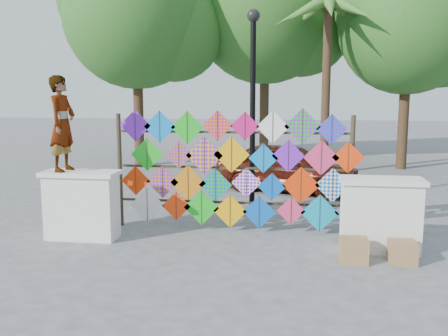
{
  "coord_description": "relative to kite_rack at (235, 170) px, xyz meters",
  "views": [
    {
      "loc": [
        1.21,
        -8.83,
        2.74
      ],
      "look_at": [
        -0.13,
        0.6,
        1.27
      ],
      "focal_mm": 40.0,
      "sensor_mm": 36.0,
      "label": 1
    }
  ],
  "objects": [
    {
      "name": "ground",
      "position": [
        -0.07,
        -0.73,
        -1.21
      ],
      "size": [
        80.0,
        80.0,
        0.0
      ],
      "primitive_type": "plane",
      "color": "gray",
      "rests_on": "ground"
    },
    {
      "name": "parapet_left",
      "position": [
        -2.77,
        -0.93,
        -0.56
      ],
      "size": [
        1.4,
        0.65,
        1.28
      ],
      "color": "white",
      "rests_on": "ground"
    },
    {
      "name": "parapet_right",
      "position": [
        2.63,
        -0.93,
        -0.56
      ],
      "size": [
        1.4,
        0.65,
        1.28
      ],
      "color": "white",
      "rests_on": "ground"
    },
    {
      "name": "kite_rack",
      "position": [
        0.0,
        0.0,
        0.0
      ],
      "size": [
        4.89,
        0.24,
        2.43
      ],
      "color": "#322A1B",
      "rests_on": "ground"
    },
    {
      "name": "tree_west",
      "position": [
        -4.47,
        8.3,
        4.17
      ],
      "size": [
        5.85,
        5.2,
        8.01
      ],
      "color": "#49321F",
      "rests_on": "ground"
    },
    {
      "name": "tree_mid",
      "position": [
        0.03,
        10.3,
        4.56
      ],
      "size": [
        6.3,
        5.6,
        8.61
      ],
      "color": "#49321F",
      "rests_on": "ground"
    },
    {
      "name": "tree_east",
      "position": [
        5.02,
        8.8,
        3.77
      ],
      "size": [
        5.4,
        4.8,
        7.42
      ],
      "color": "#49321F",
      "rests_on": "ground"
    },
    {
      "name": "palm_tree",
      "position": [
        2.13,
        7.27,
        3.74
      ],
      "size": [
        3.62,
        3.62,
        5.83
      ],
      "color": "#49321F",
      "rests_on": "ground"
    },
    {
      "name": "vendor_woman",
      "position": [
        -3.08,
        -0.93,
        0.94
      ],
      "size": [
        0.47,
        0.67,
        1.75
      ],
      "primitive_type": "imported",
      "rotation": [
        0.0,
        0.0,
        1.49
      ],
      "color": "#99999E",
      "rests_on": "parapet_left"
    },
    {
      "name": "sedan",
      "position": [
        0.96,
        4.14,
        -0.54
      ],
      "size": [
        4.25,
        2.74,
        1.35
      ],
      "primitive_type": "imported",
      "rotation": [
        0.0,
        0.0,
        1.25
      ],
      "color": "#51170D",
      "rests_on": "ground"
    },
    {
      "name": "lamppost",
      "position": [
        0.23,
        1.27,
        1.48
      ],
      "size": [
        0.28,
        0.28,
        4.46
      ],
      "color": "black",
      "rests_on": "ground"
    },
    {
      "name": "cardboard_box_near",
      "position": [
        2.12,
        -1.57,
        -1.02
      ],
      "size": [
        0.44,
        0.39,
        0.39
      ],
      "primitive_type": "cube",
      "color": "olive",
      "rests_on": "ground"
    },
    {
      "name": "cardboard_box_far",
      "position": [
        2.9,
        -1.5,
        -1.04
      ],
      "size": [
        0.43,
        0.39,
        0.36
      ],
      "primitive_type": "cube",
      "color": "olive",
      "rests_on": "ground"
    }
  ]
}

